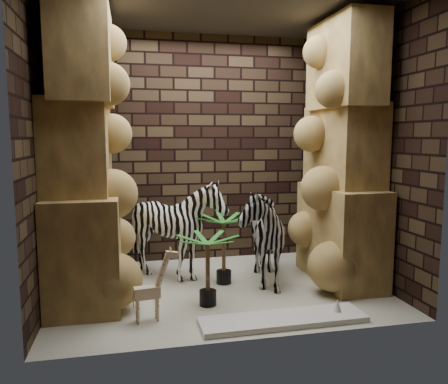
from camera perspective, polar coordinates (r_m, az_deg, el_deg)
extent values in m
plane|color=beige|center=(4.93, -0.46, -12.51)|extent=(3.50, 3.50, 0.00)
plane|color=#36322F|center=(4.83, -0.50, 23.26)|extent=(3.50, 3.50, 0.00)
plane|color=black|center=(5.87, -2.96, 5.60)|extent=(3.50, 0.00, 3.50)
plane|color=black|center=(3.43, 3.75, 4.44)|extent=(3.50, 0.00, 3.50)
plane|color=black|center=(4.62, -22.33, 4.63)|extent=(0.00, 3.00, 3.00)
plane|color=black|center=(5.28, 18.52, 5.06)|extent=(0.00, 3.00, 3.00)
imported|color=white|center=(5.02, 4.42, -4.35)|extent=(0.74, 1.18, 1.32)
imported|color=white|center=(5.13, -6.15, -5.47)|extent=(1.05, 1.26, 1.08)
cube|color=white|center=(4.14, 7.74, -16.19)|extent=(1.53, 0.40, 0.05)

